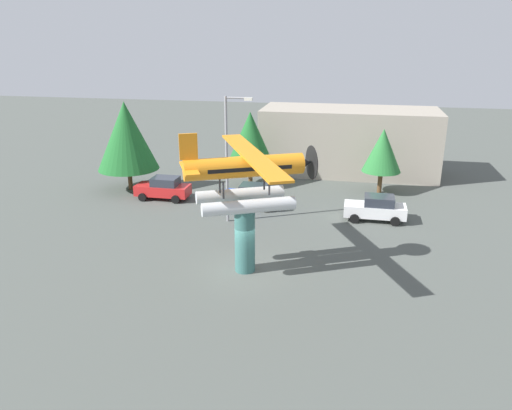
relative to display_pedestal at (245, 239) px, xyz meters
The scene contains 11 objects.
ground_plane 1.85m from the display_pedestal, ahead, with size 140.00×140.00×0.00m, color #4C514C.
display_pedestal is the anchor object (origin of this frame).
floatplane_monument 3.52m from the display_pedestal, 25.94° to the left, with size 7.14×9.83×4.00m.
car_near_red 14.19m from the display_pedestal, 129.52° to the left, with size 4.20×2.02×1.76m.
car_mid_blue 10.57m from the display_pedestal, 100.10° to the left, with size 4.20×2.02×1.76m.
car_far_white 11.85m from the display_pedestal, 52.68° to the left, with size 4.20×2.02×1.76m.
streetlight_primary 8.21m from the display_pedestal, 110.35° to the left, with size 1.84×0.28×8.53m.
storefront_building 22.56m from the display_pedestal, 77.57° to the left, with size 15.83×6.58×5.91m, color #9E9384.
tree_west 18.19m from the display_pedestal, 134.79° to the left, with size 4.94×4.94×7.25m.
tree_east 16.44m from the display_pedestal, 101.11° to the left, with size 3.79×3.79×6.28m.
tree_center_back 17.77m from the display_pedestal, 64.43° to the left, with size 3.11×3.11×5.25m.
Camera 1 is at (5.48, -23.86, 12.21)m, focal length 34.72 mm.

